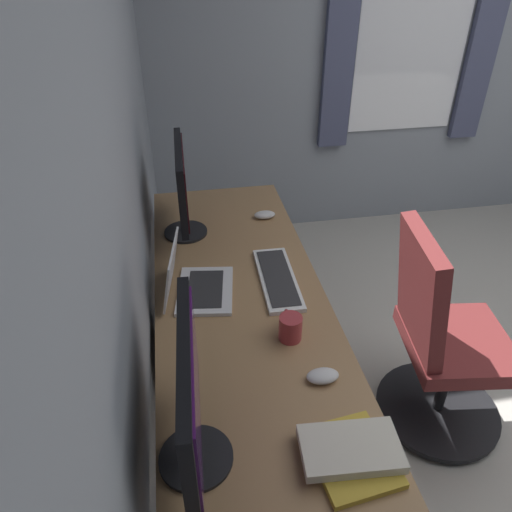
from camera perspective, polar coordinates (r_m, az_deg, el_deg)
name	(u,v)px	position (r m, az deg, el deg)	size (l,w,h in m)	color
wall_back	(103,206)	(1.35, -17.53, 5.63)	(4.59, 0.10, 2.60)	#8C939E
wall_right	(447,39)	(3.79, 21.51, 22.66)	(0.10, 4.66, 2.60)	#8C939E
window_panel	(415,23)	(3.59, 18.25, 24.61)	(0.02, 0.76, 1.39)	white
curtain_near	(489,21)	(3.82, 25.75, 23.61)	(0.05, 0.20, 1.55)	#4C5170
curtain_far	(342,26)	(3.37, 10.12, 25.12)	(0.05, 0.20, 1.55)	#4C5170
desk	(243,319)	(1.88, -1.51, -7.48)	(2.01, 0.66, 0.73)	#936D47
drawer_pedestal	(240,386)	(2.07, -1.91, -15.02)	(0.40, 0.51, 0.69)	#936D47
monitor_primary	(190,398)	(1.22, -7.72, -16.28)	(0.50, 0.20, 0.42)	black
monitor_secondary	(182,186)	(2.18, -8.69, 8.16)	(0.50, 0.20, 0.42)	black
laptop_leftmost	(192,282)	(1.89, -7.56, -3.03)	(0.33, 0.29, 0.21)	silver
keyboard_main	(278,279)	(1.96, 2.56, -2.67)	(0.42, 0.15, 0.02)	silver
mouse_main	(265,215)	(2.39, 1.02, 4.87)	(0.06, 0.10, 0.03)	silver
mouse_spare	(323,376)	(1.58, 7.85, -13.81)	(0.06, 0.10, 0.03)	silver
book_stack_near	(351,452)	(1.41, 11.12, -21.72)	(0.26, 0.28, 0.05)	gold
coffee_mug	(290,327)	(1.68, 4.05, -8.36)	(0.12, 0.08, 0.09)	#A53338
office_chair	(440,345)	(2.21, 20.83, -9.73)	(0.56, 0.58, 0.97)	maroon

